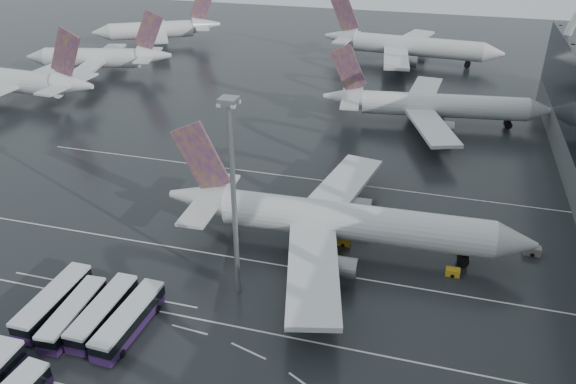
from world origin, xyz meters
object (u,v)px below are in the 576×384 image
(airliner_gate_b, at_px, (431,106))
(gse_cart_belly_d, at_px, (532,250))
(gse_cart_belly_a, at_px, (453,272))
(bus_row_near_b, at_px, (74,314))
(airliner_gate_c, at_px, (408,46))
(bus_row_near_c, at_px, (103,312))
(jet_remote_west, at_px, (20,82))
(floodlight_mast, at_px, (233,178))
(jet_remote_far, at_px, (160,30))
(bus_row_near_d, at_px, (129,320))
(bus_row_near_a, at_px, (54,302))
(gse_cart_belly_e, at_px, (394,221))
(gse_cart_belly_b, at_px, (486,231))
(gse_cart_belly_c, at_px, (344,241))
(airliner_main, at_px, (336,221))
(jet_remote_mid, at_px, (102,58))

(airliner_gate_b, height_order, gse_cart_belly_d, airliner_gate_b)
(gse_cart_belly_a, bearing_deg, bus_row_near_b, -152.73)
(airliner_gate_c, xyz_separation_m, bus_row_near_c, (-25.11, -132.93, -3.27))
(jet_remote_west, relative_size, gse_cart_belly_d, 19.51)
(floodlight_mast, height_order, gse_cart_belly_d, floodlight_mast)
(gse_cart_belly_a, bearing_deg, jet_remote_far, 132.62)
(jet_remote_west, bearing_deg, jet_remote_far, -91.80)
(jet_remote_west, distance_m, bus_row_near_d, 98.30)
(bus_row_near_b, relative_size, floodlight_mast, 0.45)
(bus_row_near_a, height_order, gse_cart_belly_e, bus_row_near_a)
(airliner_gate_c, distance_m, floodlight_mast, 123.38)
(bus_row_near_d, bearing_deg, gse_cart_belly_b, -48.61)
(bus_row_near_d, height_order, floodlight_mast, floodlight_mast)
(gse_cart_belly_a, relative_size, gse_cart_belly_d, 0.84)
(floodlight_mast, height_order, gse_cart_belly_e, floodlight_mast)
(bus_row_near_b, relative_size, gse_cart_belly_d, 5.16)
(jet_remote_far, relative_size, gse_cart_belly_c, 19.61)
(bus_row_near_c, bearing_deg, airliner_main, -44.88)
(jet_remote_mid, bearing_deg, airliner_main, 126.69)
(jet_remote_mid, distance_m, gse_cart_belly_a, 125.12)
(bus_row_near_d, relative_size, gse_cart_belly_d, 5.47)
(gse_cart_belly_e, bearing_deg, gse_cart_belly_a, -51.04)
(jet_remote_mid, height_order, bus_row_near_d, jet_remote_mid)
(jet_remote_mid, xyz_separation_m, bus_row_near_a, (52.32, -95.28, -3.07))
(bus_row_near_a, relative_size, bus_row_near_d, 1.01)
(jet_remote_mid, relative_size, bus_row_near_b, 3.51)
(jet_remote_far, xyz_separation_m, gse_cart_belly_a, (102.14, -110.99, -4.41))
(airliner_main, relative_size, airliner_gate_c, 0.98)
(airliner_gate_c, bearing_deg, airliner_main, -85.34)
(airliner_gate_b, relative_size, gse_cart_belly_e, 24.59)
(jet_remote_west, xyz_separation_m, bus_row_near_a, (58.96, -68.38, -3.44))
(airliner_main, relative_size, jet_remote_mid, 1.28)
(gse_cart_belly_c, bearing_deg, jet_remote_west, 155.03)
(jet_remote_west, distance_m, gse_cart_belly_c, 101.33)
(floodlight_mast, relative_size, gse_cart_belly_d, 11.56)
(airliner_gate_c, height_order, bus_row_near_d, airliner_gate_c)
(bus_row_near_b, bearing_deg, gse_cart_belly_b, -57.84)
(bus_row_near_c, xyz_separation_m, gse_cart_belly_b, (46.61, 34.64, -1.03))
(bus_row_near_c, bearing_deg, airliner_gate_b, -23.82)
(airliner_main, xyz_separation_m, jet_remote_mid, (-83.94, 70.69, 0.18))
(airliner_gate_c, bearing_deg, airliner_gate_b, -73.95)
(airliner_main, bearing_deg, gse_cart_belly_c, 39.77)
(airliner_gate_c, relative_size, jet_remote_mid, 1.30)
(airliner_gate_c, bearing_deg, gse_cart_belly_b, -72.62)
(airliner_main, xyz_separation_m, floodlight_mast, (-10.45, -13.96, 12.58))
(bus_row_near_c, bearing_deg, jet_remote_far, 24.16)
(bus_row_near_a, bearing_deg, bus_row_near_d, -92.46)
(airliner_gate_b, xyz_separation_m, gse_cart_belly_a, (6.61, -58.39, -3.95))
(gse_cart_belly_d, bearing_deg, bus_row_near_b, -150.56)
(gse_cart_belly_b, bearing_deg, airliner_main, -155.78)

